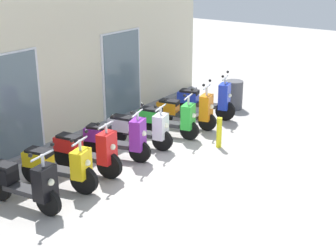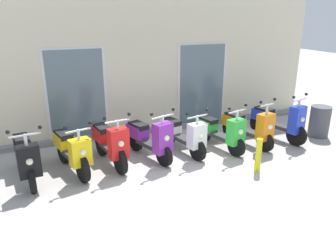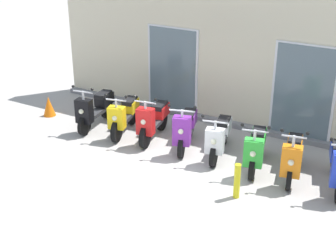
# 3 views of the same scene
# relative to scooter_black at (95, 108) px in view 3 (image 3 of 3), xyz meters

# --- Properties ---
(ground_plane) EXTENTS (40.00, 40.00, 0.00)m
(ground_plane) POSITION_rel_scooter_black_xyz_m (2.91, -1.21, -0.49)
(ground_plane) COLOR #A8A39E
(storefront_facade) EXTENTS (10.13, 0.50, 3.46)m
(storefront_facade) POSITION_rel_scooter_black_xyz_m (2.91, 1.91, 1.19)
(storefront_facade) COLOR beige
(storefront_facade) RESTS_ON ground_plane
(scooter_black) EXTENTS (0.60, 1.60, 1.21)m
(scooter_black) POSITION_rel_scooter_black_xyz_m (0.00, 0.00, 0.00)
(scooter_black) COLOR black
(scooter_black) RESTS_ON ground_plane
(scooter_yellow) EXTENTS (0.71, 1.58, 1.16)m
(scooter_yellow) POSITION_rel_scooter_black_xyz_m (0.84, 0.05, -0.03)
(scooter_yellow) COLOR black
(scooter_yellow) RESTS_ON ground_plane
(scooter_red) EXTENTS (0.63, 1.59, 1.23)m
(scooter_red) POSITION_rel_scooter_black_xyz_m (1.63, 0.10, 0.00)
(scooter_red) COLOR black
(scooter_red) RESTS_ON ground_plane
(scooter_purple) EXTENTS (0.80, 1.49, 1.21)m
(scooter_purple) POSITION_rel_scooter_black_xyz_m (2.50, 0.07, -0.00)
(scooter_purple) COLOR black
(scooter_purple) RESTS_ON ground_plane
(scooter_white) EXTENTS (0.72, 1.58, 1.13)m
(scooter_white) POSITION_rel_scooter_black_xyz_m (3.30, 0.13, -0.04)
(scooter_white) COLOR black
(scooter_white) RESTS_ON ground_plane
(scooter_green) EXTENTS (0.72, 1.53, 1.18)m
(scooter_green) POSITION_rel_scooter_black_xyz_m (4.20, -0.02, -0.04)
(scooter_green) COLOR black
(scooter_green) RESTS_ON ground_plane
(scooter_orange) EXTENTS (0.68, 1.59, 1.24)m
(scooter_orange) POSITION_rel_scooter_black_xyz_m (4.98, -0.02, -0.02)
(scooter_orange) COLOR black
(scooter_orange) RESTS_ON ground_plane
(curb_bollard) EXTENTS (0.12, 0.12, 0.70)m
(curb_bollard) POSITION_rel_scooter_black_xyz_m (4.32, -1.33, -0.14)
(curb_bollard) COLOR yellow
(curb_bollard) RESTS_ON ground_plane
(traffic_cone) EXTENTS (0.32, 0.32, 0.52)m
(traffic_cone) POSITION_rel_scooter_black_xyz_m (-1.49, -0.05, -0.23)
(traffic_cone) COLOR orange
(traffic_cone) RESTS_ON ground_plane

